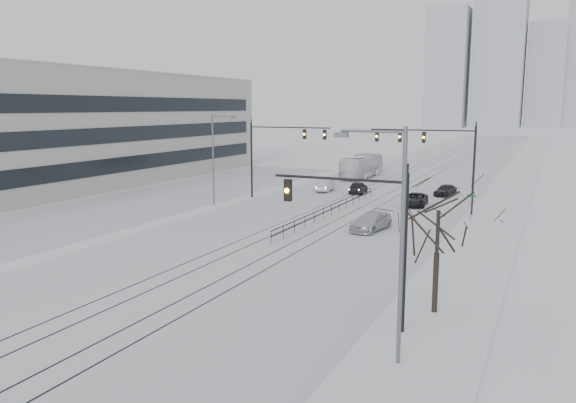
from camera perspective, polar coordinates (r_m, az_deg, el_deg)
The scene contains 22 objects.
ground at distance 26.20m, azimuth -20.36°, elevation -12.70°, with size 500.00×500.00×0.00m, color white.
road at distance 79.31m, azimuth 12.19°, elevation 2.35°, with size 22.00×260.00×0.02m, color silver.
sidewalk_east at distance 77.41m, azimuth 21.97°, elevation 1.75°, with size 5.00×260.00×0.16m, color silver.
curb at distance 77.59m, azimuth 20.16°, elevation 1.86°, with size 0.10×260.00×0.12m, color gray.
parking_strip at distance 64.72m, azimuth -10.71°, elevation 0.82°, with size 14.00×60.00×0.03m, color silver.
tram_rails at distance 60.18m, azimuth 7.83°, elevation 0.25°, with size 5.30×180.00×0.01m.
office_building at distance 76.03m, azimuth -22.00°, elevation 6.91°, with size 20.20×62.20×14.11m.
skyline at distance 291.36m, azimuth 23.35°, elevation 12.93°, with size 96.00×48.00×72.00m.
traffic_mast_near at distance 24.27m, azimuth 8.12°, elevation -2.66°, with size 6.10×0.37×7.00m.
traffic_mast_ne at distance 52.72m, azimuth 14.81°, elevation 5.00°, with size 9.60×0.37×8.00m.
traffic_mast_nw at distance 59.01m, azimuth -1.19°, elevation 5.59°, with size 9.10×0.37×8.00m.
street_light_east at distance 20.81m, azimuth 10.74°, elevation -2.96°, with size 2.73×0.25×9.00m.
street_light_west at distance 55.64m, azimuth -7.37°, elevation 4.89°, with size 2.73×0.25×9.00m.
bare_tree at distance 26.60m, azimuth 15.01°, elevation -1.98°, with size 4.40×4.40×6.10m.
median_fence at distance 50.78m, azimuth 4.43°, elevation -0.83°, with size 0.06×24.00×1.00m.
street_sign at distance 49.71m, azimuth 18.10°, elevation -0.24°, with size 0.70×0.06×2.40m.
sedan_sb_inner at distance 64.18m, azimuth 7.14°, elevation 1.44°, with size 1.61×3.99×1.36m, color black.
sedan_sb_outer at distance 65.31m, azimuth 3.80°, elevation 1.66°, with size 1.49×4.27×1.41m, color silver.
sedan_nb_front at distance 56.89m, azimuth 12.81°, elevation 0.19°, with size 2.09×4.54×1.26m, color black.
sedan_nb_right at distance 44.98m, azimuth 8.44°, elevation -2.04°, with size 1.95×4.80×1.39m, color silver.
sedan_nb_far at distance 64.18m, azimuth 15.69°, elevation 1.12°, with size 1.52×3.77×1.29m, color black.
box_truck at distance 78.52m, azimuth 7.52°, elevation 3.55°, with size 2.61×11.18×3.11m, color white.
Camera 1 is at (17.72, -16.70, 9.66)m, focal length 35.00 mm.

